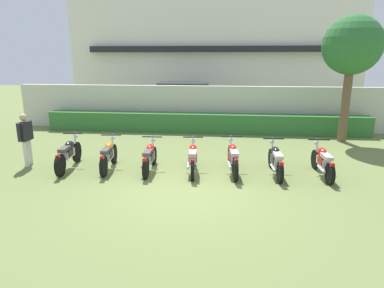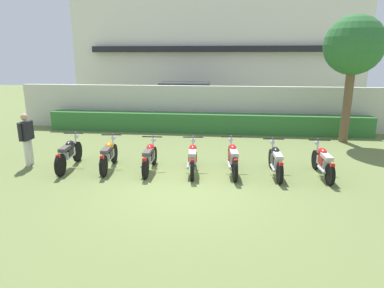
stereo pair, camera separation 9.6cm
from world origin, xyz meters
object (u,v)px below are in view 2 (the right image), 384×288
at_px(parked_car, 188,100).
at_px(motorcycle_in_row_2, 150,157).
at_px(motorcycle_in_row_5, 276,160).
at_px(motorcycle_in_row_3, 193,158).
at_px(motorcycle_in_row_0, 69,153).
at_px(motorcycle_in_row_6, 323,161).
at_px(tree_near_inspector, 354,47).
at_px(inspector_person, 26,135).
at_px(motorcycle_in_row_1, 109,155).
at_px(motorcycle_in_row_4, 233,158).

height_order(parked_car, motorcycle_in_row_2, parked_car).
bearing_deg(motorcycle_in_row_5, motorcycle_in_row_3, 88.78).
height_order(motorcycle_in_row_2, motorcycle_in_row_5, same).
height_order(motorcycle_in_row_0, motorcycle_in_row_5, motorcycle_in_row_0).
relative_size(motorcycle_in_row_0, motorcycle_in_row_6, 1.07).
xyz_separation_m(tree_near_inspector, motorcycle_in_row_6, (-1.85, -4.19, -3.14)).
relative_size(parked_car, inspector_person, 2.87).
bearing_deg(motorcycle_in_row_1, motorcycle_in_row_0, 86.08).
distance_m(parked_car, motorcycle_in_row_6, 10.36).
bearing_deg(parked_car, motorcycle_in_row_3, -84.09).
relative_size(tree_near_inspector, motorcycle_in_row_5, 2.49).
relative_size(tree_near_inspector, motorcycle_in_row_2, 2.64).
xyz_separation_m(parked_car, motorcycle_in_row_6, (4.92, -9.10, -0.50)).
bearing_deg(tree_near_inspector, motorcycle_in_row_1, -151.61).
height_order(motorcycle_in_row_3, motorcycle_in_row_4, motorcycle_in_row_4).
bearing_deg(tree_near_inspector, motorcycle_in_row_0, -154.59).
xyz_separation_m(tree_near_inspector, motorcycle_in_row_0, (-9.12, -4.33, -3.12)).
distance_m(motorcycle_in_row_1, motorcycle_in_row_2, 1.23).
height_order(motorcycle_in_row_6, inspector_person, inspector_person).
bearing_deg(motorcycle_in_row_5, motorcycle_in_row_4, 87.43).
bearing_deg(inspector_person, tree_near_inspector, 21.65).
distance_m(motorcycle_in_row_0, inspector_person, 1.47).
height_order(motorcycle_in_row_0, motorcycle_in_row_3, motorcycle_in_row_0).
bearing_deg(motorcycle_in_row_6, motorcycle_in_row_4, 88.07).
bearing_deg(motorcycle_in_row_0, motorcycle_in_row_6, -94.60).
distance_m(tree_near_inspector, motorcycle_in_row_3, 7.60).
xyz_separation_m(motorcycle_in_row_0, inspector_person, (-1.38, 0.17, 0.48)).
bearing_deg(motorcycle_in_row_0, motorcycle_in_row_5, -94.63).
relative_size(tree_near_inspector, motorcycle_in_row_4, 2.49).
height_order(motorcycle_in_row_1, motorcycle_in_row_6, motorcycle_in_row_1).
height_order(motorcycle_in_row_0, motorcycle_in_row_1, motorcycle_in_row_0).
distance_m(motorcycle_in_row_0, motorcycle_in_row_4, 4.81).
bearing_deg(motorcycle_in_row_3, tree_near_inspector, -57.03).
height_order(motorcycle_in_row_1, inspector_person, inspector_person).
relative_size(motorcycle_in_row_1, motorcycle_in_row_2, 1.03).
height_order(motorcycle_in_row_1, motorcycle_in_row_5, motorcycle_in_row_1).
xyz_separation_m(tree_near_inspector, motorcycle_in_row_3, (-5.44, -4.28, -3.13)).
xyz_separation_m(motorcycle_in_row_0, motorcycle_in_row_5, (6.00, 0.12, -0.02)).
height_order(motorcycle_in_row_2, inspector_person, inspector_person).
bearing_deg(parked_car, motorcycle_in_row_1, -99.43).
bearing_deg(motorcycle_in_row_2, motorcycle_in_row_3, -91.03).
bearing_deg(inspector_person, motorcycle_in_row_6, -0.14).
xyz_separation_m(motorcycle_in_row_2, motorcycle_in_row_4, (2.38, 0.09, 0.02)).
bearing_deg(motorcycle_in_row_3, motorcycle_in_row_1, 84.70).
relative_size(parked_car, motorcycle_in_row_5, 2.42).
distance_m(motorcycle_in_row_5, inspector_person, 7.39).
height_order(parked_car, tree_near_inspector, tree_near_inspector).
distance_m(motorcycle_in_row_3, inspector_person, 5.08).
bearing_deg(tree_near_inspector, inspector_person, -158.35).
distance_m(motorcycle_in_row_0, motorcycle_in_row_5, 6.00).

